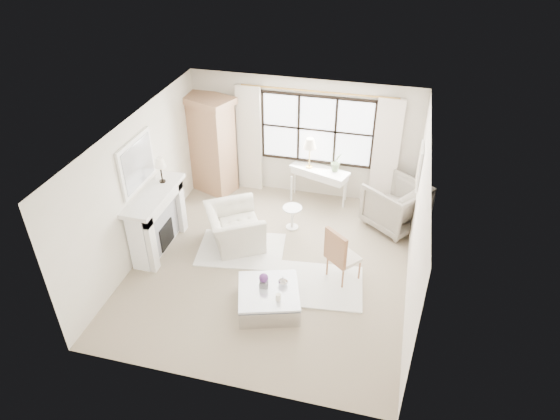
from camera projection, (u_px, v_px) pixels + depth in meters
The scene contains 32 objects.
floor at pixel (271, 265), 9.42m from camera, with size 5.50×5.50×0.00m, color gray.
ceiling at pixel (269, 134), 7.92m from camera, with size 5.50×5.50×0.00m, color white.
wall_back at pixel (303, 139), 10.89m from camera, with size 5.00×5.00×0.00m, color beige.
wall_front at pixel (215, 317), 6.45m from camera, with size 5.00×5.00×0.00m, color beige.
wall_left at pixel (139, 187), 9.18m from camera, with size 5.50×5.50×0.00m, color silver.
wall_right at pixel (417, 225), 8.16m from camera, with size 5.50×5.50×0.00m, color white.
window_pane at pixel (317, 130), 10.67m from camera, with size 2.40×0.02×1.50m, color silver.
window_frame at pixel (317, 130), 10.66m from camera, with size 2.50×0.04×1.50m, color black, non-canonical shape.
curtain_rod at pixel (318, 92), 10.14m from camera, with size 0.04×0.04×3.30m, color #A87B3A.
curtain_left at pixel (249, 139), 11.12m from camera, with size 0.55×0.10×2.47m, color silver.
curtain_right at pixel (386, 155), 10.50m from camera, with size 0.55×0.10×2.47m, color white.
fireplace at pixel (156, 220), 9.52m from camera, with size 0.58×1.66×1.26m.
mirror_frame at pixel (137, 164), 8.90m from camera, with size 0.05×1.15×0.95m, color white.
mirror_glass at pixel (138, 164), 8.90m from camera, with size 0.02×1.00×0.80m, color silver.
art_frame at pixel (420, 166), 9.42m from camera, with size 0.04×0.62×0.82m, color silver.
art_canvas at pixel (418, 166), 9.43m from camera, with size 0.01×0.52×0.72m, color #BCAD92.
mantel_lamp at pixel (160, 164), 9.29m from camera, with size 0.22×0.22×0.51m.
armoire at pixel (211, 144), 11.14m from camera, with size 1.30×1.05×2.24m.
console_table at pixel (319, 185), 11.10m from camera, with size 1.38×0.85×0.80m.
console_lamp at pixel (310, 144), 10.63m from camera, with size 0.28×0.28×0.69m.
orchid_plant at pixel (336, 162), 10.69m from camera, with size 0.24×0.19×0.43m, color #5E764F.
side_table at pixel (292, 215), 10.24m from camera, with size 0.40×0.40×0.51m.
rug_left at pixel (241, 249), 9.78m from camera, with size 1.65×1.17×0.03m, color white.
rug_right at pixel (318, 285), 8.93m from camera, with size 1.59×1.19×0.03m, color white.
club_armchair at pixel (234, 227), 9.79m from camera, with size 1.16×1.01×0.75m, color beige.
wingback_chair at pixel (395, 205), 10.24m from camera, with size 1.05×1.08×0.99m, color gray.
french_chair at pixel (342, 265), 8.93m from camera, with size 0.68×0.68×1.08m.
coffee_table at pixel (269, 299), 8.40m from camera, with size 1.25×1.25×0.38m.
planter_box at pixel (264, 284), 8.34m from camera, with size 0.14×0.14×0.11m, color slate.
planter_flowers at pixel (264, 278), 8.27m from camera, with size 0.15×0.15×0.15m, color #5F2E75.
pillar_candle at pixel (278, 297), 8.06m from camera, with size 0.08×0.08×0.12m, color white.
coffee_vase at pixel (283, 281), 8.35m from camera, with size 0.16×0.16×0.17m, color silver.
Camera 1 is at (1.95, -7.00, 6.08)m, focal length 32.00 mm.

